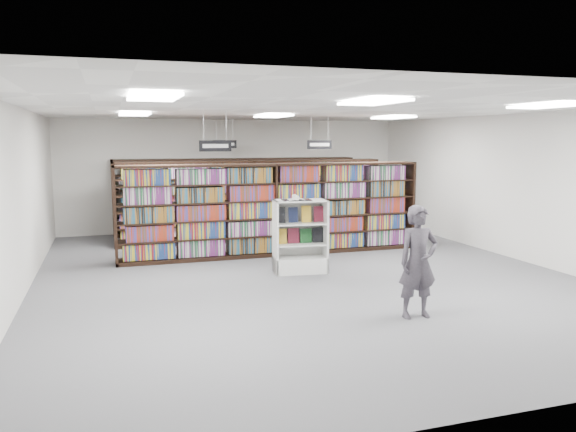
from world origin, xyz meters
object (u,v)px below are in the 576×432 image
object	(u,v)px
open_book	(296,199)
endcap_display	(300,248)
shopper	(418,262)
bookshelf_row_near	(273,209)

from	to	relation	value
open_book	endcap_display	bearing A→B (deg)	49.13
open_book	shopper	xyz separation A→B (m)	(0.85, -3.16, -0.65)
open_book	shopper	distance (m)	3.33
bookshelf_row_near	shopper	distance (m)	5.13
endcap_display	open_book	distance (m)	1.02
endcap_display	open_book	size ratio (longest dim) A/B	2.45
endcap_display	shopper	distance (m)	3.36
shopper	open_book	bearing A→B (deg)	107.83
bookshelf_row_near	endcap_display	bearing A→B (deg)	-89.42
bookshelf_row_near	shopper	size ratio (longest dim) A/B	4.16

